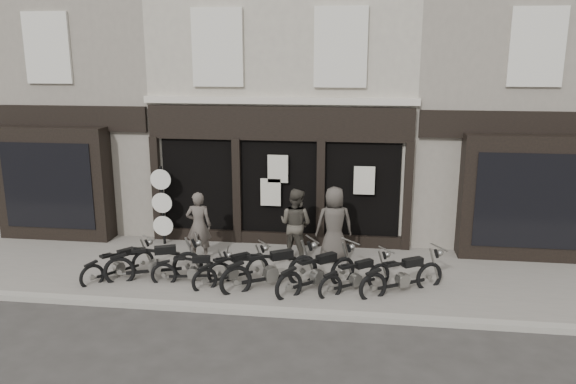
# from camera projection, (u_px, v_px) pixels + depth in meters

# --- Properties ---
(ground_plane) EXTENTS (90.00, 90.00, 0.00)m
(ground_plane) POSITION_uv_depth(u_px,v_px,m) (260.00, 289.00, 12.83)
(ground_plane) COLOR #2D2B28
(ground_plane) RESTS_ON ground
(pavement) EXTENTS (30.00, 4.20, 0.12)m
(pavement) POSITION_uv_depth(u_px,v_px,m) (267.00, 272.00, 13.68)
(pavement) COLOR slate
(pavement) RESTS_ON ground_plane
(kerb) EXTENTS (30.00, 0.25, 0.13)m
(kerb) POSITION_uv_depth(u_px,v_px,m) (249.00, 310.00, 11.61)
(kerb) COLOR gray
(kerb) RESTS_ON ground_plane
(central_building) EXTENTS (7.30, 6.22, 8.34)m
(central_building) POSITION_uv_depth(u_px,v_px,m) (293.00, 92.00, 17.60)
(central_building) COLOR #AFA996
(central_building) RESTS_ON ground
(neighbour_left) EXTENTS (5.60, 6.73, 8.34)m
(neighbour_left) POSITION_uv_depth(u_px,v_px,m) (100.00, 92.00, 18.37)
(neighbour_left) COLOR gray
(neighbour_left) RESTS_ON ground
(neighbour_right) EXTENTS (5.60, 6.73, 8.34)m
(neighbour_right) POSITION_uv_depth(u_px,v_px,m) (503.00, 95.00, 16.74)
(neighbour_right) COLOR gray
(neighbour_right) RESTS_ON ground
(motorcycle_0) EXTENTS (1.35, 1.62, 0.91)m
(motorcycle_0) POSITION_uv_depth(u_px,v_px,m) (119.00, 267.00, 13.20)
(motorcycle_0) COLOR black
(motorcycle_0) RESTS_ON ground
(motorcycle_1) EXTENTS (2.17, 1.10, 1.09)m
(motorcycle_1) POSITION_uv_depth(u_px,v_px,m) (155.00, 266.00, 13.06)
(motorcycle_1) COLOR black
(motorcycle_1) RESTS_ON ground
(motorcycle_2) EXTENTS (1.86, 0.63, 0.90)m
(motorcycle_2) POSITION_uv_depth(u_px,v_px,m) (193.00, 272.00, 12.89)
(motorcycle_2) COLOR black
(motorcycle_2) RESTS_ON ground
(motorcycle_3) EXTENTS (1.63, 1.42, 0.93)m
(motorcycle_3) POSITION_uv_depth(u_px,v_px,m) (233.00, 272.00, 12.84)
(motorcycle_3) COLOR black
(motorcycle_3) RESTS_ON ground
(motorcycle_4) EXTENTS (2.13, 1.49, 1.13)m
(motorcycle_4) POSITION_uv_depth(u_px,v_px,m) (271.00, 273.00, 12.59)
(motorcycle_4) COLOR black
(motorcycle_4) RESTS_ON ground
(motorcycle_5) EXTENTS (1.80, 1.71, 1.07)m
(motorcycle_5) POSITION_uv_depth(u_px,v_px,m) (318.00, 276.00, 12.50)
(motorcycle_5) COLOR black
(motorcycle_5) RESTS_ON ground
(motorcycle_6) EXTENTS (1.66, 1.38, 0.93)m
(motorcycle_6) POSITION_uv_depth(u_px,v_px,m) (356.00, 279.00, 12.44)
(motorcycle_6) COLOR black
(motorcycle_6) RESTS_ON ground
(motorcycle_7) EXTENTS (1.95, 1.38, 1.04)m
(motorcycle_7) POSITION_uv_depth(u_px,v_px,m) (403.00, 279.00, 12.34)
(motorcycle_7) COLOR black
(motorcycle_7) RESTS_ON ground
(man_left) EXTENTS (0.69, 0.50, 1.76)m
(man_left) POSITION_uv_depth(u_px,v_px,m) (199.00, 226.00, 14.23)
(man_left) COLOR #4D453F
(man_left) RESTS_ON pavement
(man_centre) EXTENTS (1.10, 1.00, 1.84)m
(man_centre) POSITION_uv_depth(u_px,v_px,m) (296.00, 224.00, 14.22)
(man_centre) COLOR #403C34
(man_centre) RESTS_ON pavement
(man_right) EXTENTS (1.05, 0.80, 1.92)m
(man_right) POSITION_uv_depth(u_px,v_px,m) (334.00, 224.00, 14.08)
(man_right) COLOR #3F3A35
(man_right) RESTS_ON pavement
(advert_sign_post) EXTENTS (0.56, 0.36, 2.31)m
(advert_sign_post) POSITION_uv_depth(u_px,v_px,m) (163.00, 209.00, 15.30)
(advert_sign_post) COLOR black
(advert_sign_post) RESTS_ON ground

